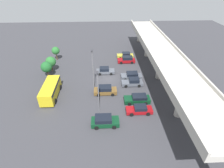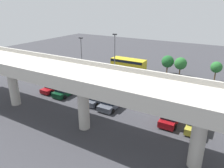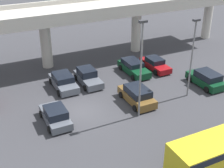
# 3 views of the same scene
# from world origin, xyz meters

# --- Properties ---
(ground_plane) EXTENTS (106.38, 106.38, 0.00)m
(ground_plane) POSITION_xyz_m (0.00, 0.00, 0.00)
(ground_plane) COLOR #38383D
(highway_overpass) EXTENTS (50.94, 6.48, 7.25)m
(highway_overpass) POSITION_xyz_m (0.00, 11.56, 5.82)
(highway_overpass) COLOR #BCB7AD
(highway_overpass) RESTS_ON ground_plane
(parked_car_2) EXTENTS (2.12, 4.31, 1.53)m
(parked_car_2) POSITION_xyz_m (-2.75, -0.65, 0.71)
(parked_car_2) COLOR #515660
(parked_car_2) RESTS_ON ground_plane
(parked_car_3) EXTENTS (2.26, 4.75, 1.53)m
(parked_car_3) POSITION_xyz_m (-0.04, 5.36, 0.72)
(parked_car_3) COLOR #515660
(parked_car_3) RESTS_ON ground_plane
(parked_car_4) EXTENTS (2.09, 4.53, 1.64)m
(parked_car_4) POSITION_xyz_m (2.70, 5.20, 0.75)
(parked_car_4) COLOR #515660
(parked_car_4) RESTS_ON ground_plane
(parked_car_5) EXTENTS (2.20, 4.54, 1.64)m
(parked_car_5) POSITION_xyz_m (5.45, -0.76, 0.79)
(parked_car_5) COLOR brown
(parked_car_5) RESTS_ON ground_plane
(parked_car_6) EXTENTS (2.14, 4.86, 1.50)m
(parked_car_6) POSITION_xyz_m (8.49, 5.26, 0.72)
(parked_car_6) COLOR #0C381E
(parked_car_6) RESTS_ON ground_plane
(parked_car_7) EXTENTS (1.97, 4.58, 1.41)m
(parked_car_7) POSITION_xyz_m (11.40, 5.09, 0.66)
(parked_car_7) COLOR maroon
(parked_car_7) RESTS_ON ground_plane
(parked_car_8) EXTENTS (2.23, 4.45, 1.64)m
(parked_car_8) POSITION_xyz_m (13.96, -0.97, 0.79)
(parked_car_8) COLOR #0C381E
(parked_car_8) RESTS_ON ground_plane
(shuttle_bus) EXTENTS (7.41, 2.83, 2.63)m
(shuttle_bus) POSITION_xyz_m (5.83, -11.34, 1.58)
(shuttle_bus) COLOR gold
(shuttle_bus) RESTS_ON ground_plane
(lamp_post_near_aisle) EXTENTS (0.70, 0.35, 7.99)m
(lamp_post_near_aisle) POSITION_xyz_m (10.77, -1.88, 4.68)
(lamp_post_near_aisle) COLOR slate
(lamp_post_near_aisle) RESTS_ON ground_plane
(lamp_post_mid_lot) EXTENTS (0.70, 0.35, 8.94)m
(lamp_post_mid_lot) POSITION_xyz_m (4.36, -2.98, 5.17)
(lamp_post_mid_lot) COLOR slate
(lamp_post_mid_lot) RESTS_ON ground_plane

